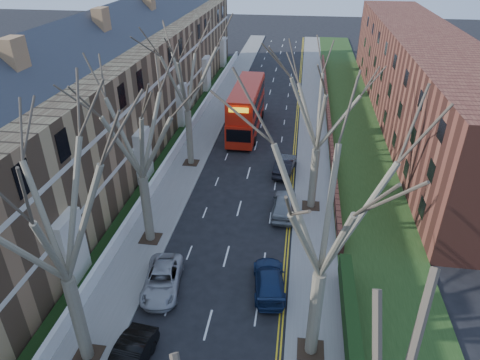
% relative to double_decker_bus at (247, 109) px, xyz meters
% --- Properties ---
extents(pavement_left, '(3.00, 102.00, 0.12)m').
position_rel_double_decker_bus_xyz_m(pavement_left, '(-4.47, 1.99, -2.42)').
color(pavement_left, slate).
rests_on(pavement_left, ground).
extents(pavement_right, '(3.00, 102.00, 0.12)m').
position_rel_double_decker_bus_xyz_m(pavement_right, '(7.53, 1.99, -2.42)').
color(pavement_right, slate).
rests_on(pavement_right, ground).
extents(terrace_left, '(9.70, 78.00, 13.60)m').
position_rel_double_decker_bus_xyz_m(terrace_left, '(-12.12, -6.01, 3.05)').
color(terrace_left, '#8A6746').
rests_on(terrace_left, ground).
extents(flats_right, '(13.97, 54.00, 10.00)m').
position_rel_double_decker_bus_xyz_m(flats_right, '(18.99, 5.99, 2.50)').
color(flats_right, brown).
rests_on(flats_right, ground).
extents(front_wall_left, '(0.30, 78.00, 1.00)m').
position_rel_double_decker_bus_xyz_m(front_wall_left, '(-6.12, -6.01, -1.86)').
color(front_wall_left, white).
rests_on(front_wall_left, ground).
extents(grass_verge_right, '(6.00, 102.00, 0.06)m').
position_rel_double_decker_bus_xyz_m(grass_verge_right, '(12.03, 1.99, -2.33)').
color(grass_verge_right, '#1E3A15').
rests_on(grass_verge_right, ground).
extents(tree_left_mid, '(10.50, 10.50, 14.71)m').
position_rel_double_decker_bus_xyz_m(tree_left_mid, '(-4.17, -31.01, 7.08)').
color(tree_left_mid, '#69604B').
rests_on(tree_left_mid, ground).
extents(tree_left_far, '(10.15, 10.15, 14.22)m').
position_rel_double_decker_bus_xyz_m(tree_left_far, '(-4.17, -21.01, 6.76)').
color(tree_left_far, '#69604B').
rests_on(tree_left_far, ground).
extents(tree_left_dist, '(10.50, 10.50, 14.71)m').
position_rel_double_decker_bus_xyz_m(tree_left_dist, '(-4.17, -9.01, 7.08)').
color(tree_left_dist, '#69604B').
rests_on(tree_left_dist, ground).
extents(tree_right_mid, '(10.50, 10.50, 14.71)m').
position_rel_double_decker_bus_xyz_m(tree_right_mid, '(7.23, -29.01, 7.08)').
color(tree_right_mid, '#69604B').
rests_on(tree_right_mid, ground).
extents(tree_right_far, '(10.15, 10.15, 14.22)m').
position_rel_double_decker_bus_xyz_m(tree_right_far, '(7.23, -15.01, 6.76)').
color(tree_right_far, '#69604B').
rests_on(tree_right_far, ground).
extents(double_decker_bus, '(3.10, 12.11, 5.02)m').
position_rel_double_decker_bus_xyz_m(double_decker_bus, '(0.00, 0.00, 0.00)').
color(double_decker_bus, red).
rests_on(double_decker_bus, ground).
extents(car_left_far, '(2.78, 4.95, 1.31)m').
position_rel_double_decker_bus_xyz_m(car_left_far, '(-1.84, -25.56, -1.83)').
color(car_left_far, '#9C9DA2').
rests_on(car_left_far, ground).
extents(car_right_near, '(2.45, 4.80, 1.33)m').
position_rel_double_decker_bus_xyz_m(car_right_near, '(4.66, -24.67, -1.81)').
color(car_right_near, '#16274D').
rests_on(car_right_near, ground).
extents(car_right_mid, '(1.89, 4.59, 1.56)m').
position_rel_double_decker_bus_xyz_m(car_right_mid, '(5.10, -16.16, -1.70)').
color(car_right_mid, gray).
rests_on(car_right_mid, ground).
extents(car_right_far, '(2.06, 4.68, 1.49)m').
position_rel_double_decker_bus_xyz_m(car_right_far, '(4.80, -9.40, -1.73)').
color(car_right_far, black).
rests_on(car_right_far, ground).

